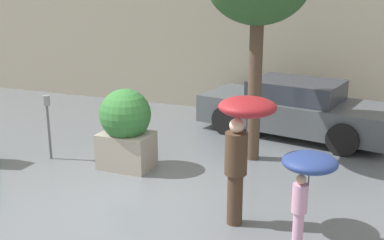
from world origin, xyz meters
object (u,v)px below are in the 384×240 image
person_child (308,172)px  parked_car_near (295,109)px  person_adult (243,132)px  planter_box (126,127)px  parking_meter (47,114)px

person_child → parked_car_near: bearing=94.2°
parked_car_near → person_child: bearing=-157.9°
person_adult → person_child: (0.97, -0.28, -0.34)m
planter_box → person_adult: size_ratio=0.80×
planter_box → parking_meter: 1.68m
person_child → parked_car_near: person_child is taller
person_adult → parking_meter: (-4.34, 1.24, -0.48)m
person_adult → planter_box: bearing=156.3°
parking_meter → parked_car_near: bearing=39.1°
planter_box → person_child: 4.02m
person_adult → parking_meter: 4.54m
person_adult → person_child: bearing=-12.2°
person_child → parking_meter: (-5.31, 1.52, -0.14)m
parked_car_near → parking_meter: parking_meter is taller
person_child → parking_meter: 5.52m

